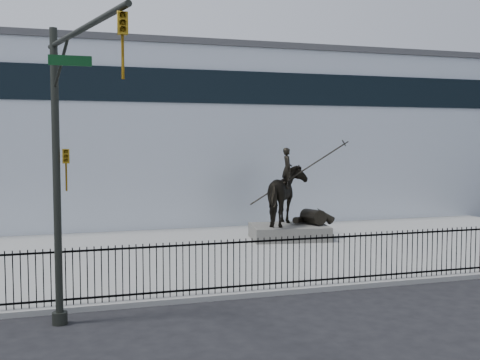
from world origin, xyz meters
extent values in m
plane|color=black|center=(0.00, 0.00, 0.00)|extent=(120.00, 120.00, 0.00)
cube|color=gray|center=(0.00, 7.00, 0.07)|extent=(30.00, 12.00, 0.15)
cube|color=silver|center=(0.00, 20.00, 4.50)|extent=(44.00, 14.00, 9.00)
cube|color=black|center=(0.00, 1.25, 0.30)|extent=(22.00, 0.05, 0.05)
cube|color=black|center=(0.00, 1.25, 1.55)|extent=(22.00, 0.05, 0.05)
cube|color=black|center=(0.00, 1.25, 0.90)|extent=(22.00, 0.03, 1.50)
cube|color=#514F4A|center=(2.29, 8.74, 0.45)|extent=(3.53, 2.69, 0.61)
imported|color=black|center=(2.29, 8.74, 2.04)|extent=(2.55, 2.86, 2.58)
imported|color=black|center=(2.19, 8.75, 3.22)|extent=(0.51, 0.69, 1.74)
cylinder|color=black|center=(2.64, 8.68, 2.96)|extent=(4.11, 0.69, 2.62)
cylinder|color=black|center=(-7.00, 0.20, 0.15)|extent=(0.36, 0.36, 0.30)
cylinder|color=black|center=(-7.00, 0.20, 3.50)|extent=(0.18, 0.18, 7.00)
cylinder|color=black|center=(-6.40, -1.92, 6.60)|extent=(1.47, 4.84, 0.12)
imported|color=#B78A14|center=(-5.80, -4.05, 5.97)|extent=(0.18, 0.22, 1.10)
imported|color=#B78A14|center=(-6.78, 0.20, 3.70)|extent=(0.16, 0.20, 1.00)
cube|color=#0C3F19|center=(-6.64, -1.00, 6.10)|extent=(0.90, 0.03, 0.22)
camera|label=1|loc=(-6.65, -13.65, 4.39)|focal=42.00mm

